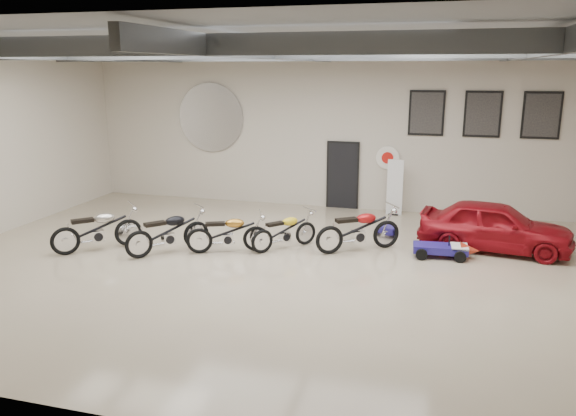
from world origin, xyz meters
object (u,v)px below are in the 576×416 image
(motorcycle_gold, at_px, (228,232))
(motorcycle_silver, at_px, (97,229))
(motorcycle_black, at_px, (168,231))
(vintage_car, at_px, (495,226))
(motorcycle_yellow, at_px, (284,230))
(motorcycle_red, at_px, (359,229))
(banner_stand, at_px, (395,187))
(go_kart, at_px, (446,246))

(motorcycle_gold, bearing_deg, motorcycle_silver, 169.89)
(motorcycle_black, distance_m, motorcycle_gold, 1.45)
(vintage_car, bearing_deg, motorcycle_yellow, 112.43)
(motorcycle_black, relative_size, motorcycle_red, 0.96)
(banner_stand, bearing_deg, vintage_car, -42.80)
(banner_stand, xyz_separation_m, motorcycle_black, (-4.99, -5.22, -0.34))
(motorcycle_red, bearing_deg, motorcycle_gold, 163.17)
(motorcycle_yellow, bearing_deg, motorcycle_silver, 148.88)
(banner_stand, relative_size, motorcycle_black, 0.84)
(motorcycle_black, relative_size, motorcycle_yellow, 1.15)
(motorcycle_yellow, xyz_separation_m, vintage_car, (5.05, 1.32, 0.14))
(banner_stand, relative_size, motorcycle_red, 0.81)
(motorcycle_black, relative_size, motorcycle_gold, 1.07)
(motorcycle_gold, bearing_deg, vintage_car, -5.75)
(motorcycle_silver, xyz_separation_m, motorcycle_gold, (3.17, 0.72, -0.05))
(motorcycle_black, xyz_separation_m, motorcycle_yellow, (2.65, 1.07, -0.07))
(motorcycle_gold, distance_m, motorcycle_yellow, 1.42)
(banner_stand, relative_size, vintage_car, 0.49)
(motorcycle_yellow, bearing_deg, motorcycle_red, -38.15)
(motorcycle_silver, relative_size, vintage_car, 0.59)
(motorcycle_red, bearing_deg, motorcycle_yellow, 155.86)
(motorcycle_red, bearing_deg, motorcycle_black, 163.12)
(motorcycle_yellow, relative_size, motorcycle_red, 0.84)
(motorcycle_gold, xyz_separation_m, go_kart, (5.17, 1.02, -0.23))
(motorcycle_yellow, xyz_separation_m, motorcycle_red, (1.81, 0.32, 0.09))
(motorcycle_silver, height_order, motorcycle_black, motorcycle_silver)
(motorcycle_yellow, height_order, go_kart, motorcycle_yellow)
(motorcycle_black, relative_size, vintage_car, 0.58)
(motorcycle_silver, distance_m, go_kart, 8.52)
(go_kart, bearing_deg, motorcycle_black, -171.45)
(motorcycle_red, relative_size, vintage_car, 0.60)
(go_kart, bearing_deg, banner_stand, 108.73)
(banner_stand, height_order, go_kart, banner_stand)
(motorcycle_black, height_order, motorcycle_gold, motorcycle_black)
(motorcycle_red, distance_m, go_kart, 2.12)
(motorcycle_yellow, bearing_deg, vintage_car, -33.60)
(motorcycle_gold, height_order, motorcycle_red, motorcycle_red)
(motorcycle_gold, distance_m, go_kart, 5.28)
(banner_stand, height_order, motorcycle_red, banner_stand)
(motorcycle_black, distance_m, motorcycle_red, 4.67)
(motorcycle_silver, height_order, motorcycle_yellow, motorcycle_silver)
(motorcycle_black, bearing_deg, motorcycle_yellow, -27.03)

